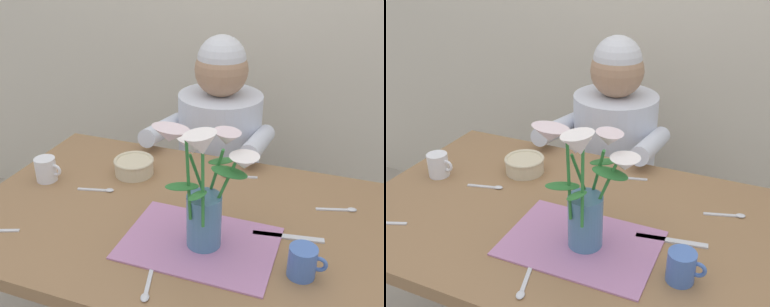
% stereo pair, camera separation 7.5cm
% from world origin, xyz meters
% --- Properties ---
extents(dining_table, '(1.20, 0.80, 0.74)m').
position_xyz_m(dining_table, '(0.00, 0.00, 0.64)').
color(dining_table, olive).
rests_on(dining_table, ground_plane).
extents(seated_person, '(0.45, 0.47, 1.14)m').
position_xyz_m(seated_person, '(-0.05, 0.62, 0.56)').
color(seated_person, '#4C4C56').
rests_on(seated_person, ground_plane).
extents(striped_placemat, '(0.40, 0.28, 0.00)m').
position_xyz_m(striped_placemat, '(0.12, -0.11, 0.74)').
color(striped_placemat, '#B275A3').
rests_on(striped_placemat, dining_table).
extents(flower_vase, '(0.27, 0.23, 0.36)m').
position_xyz_m(flower_vase, '(0.13, -0.11, 0.93)').
color(flower_vase, teal).
rests_on(flower_vase, dining_table).
extents(ceramic_bowl, '(0.14, 0.14, 0.06)m').
position_xyz_m(ceramic_bowl, '(-0.22, 0.18, 0.77)').
color(ceramic_bowl, beige).
rests_on(ceramic_bowl, dining_table).
extents(dinner_knife, '(0.19, 0.05, 0.00)m').
position_xyz_m(dinner_knife, '(0.33, -0.00, 0.74)').
color(dinner_knife, silver).
rests_on(dinner_knife, dining_table).
extents(coffee_cup, '(0.09, 0.07, 0.08)m').
position_xyz_m(coffee_cup, '(-0.47, 0.04, 0.78)').
color(coffee_cup, silver).
rests_on(coffee_cup, dining_table).
extents(ceramic_mug, '(0.09, 0.07, 0.08)m').
position_xyz_m(ceramic_mug, '(0.39, -0.14, 0.78)').
color(ceramic_mug, '#476BB7').
rests_on(ceramic_mug, dining_table).
extents(spoon_0, '(0.12, 0.04, 0.01)m').
position_xyz_m(spoon_0, '(-0.26, 0.04, 0.74)').
color(spoon_0, silver).
rests_on(spoon_0, dining_table).
extents(spoon_1, '(0.05, 0.12, 0.01)m').
position_xyz_m(spoon_1, '(0.06, -0.31, 0.74)').
color(spoon_1, silver).
rests_on(spoon_1, dining_table).
extents(spoon_3, '(0.12, 0.04, 0.01)m').
position_xyz_m(spoon_3, '(0.11, 0.27, 0.74)').
color(spoon_3, silver).
rests_on(spoon_3, dining_table).
extents(spoon_4, '(0.12, 0.05, 0.01)m').
position_xyz_m(spoon_4, '(0.46, 0.19, 0.74)').
color(spoon_4, silver).
rests_on(spoon_4, dining_table).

